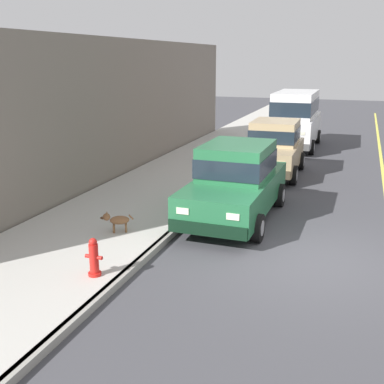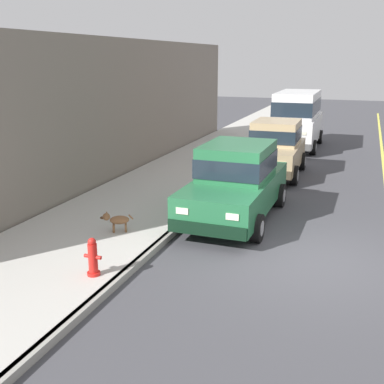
{
  "view_description": "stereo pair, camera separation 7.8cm",
  "coord_description": "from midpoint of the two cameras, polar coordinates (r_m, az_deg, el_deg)",
  "views": [
    {
      "loc": [
        0.7,
        -9.29,
        3.99
      ],
      "look_at": [
        -3.01,
        1.17,
        0.85
      ],
      "focal_mm": 44.65,
      "sensor_mm": 36.0,
      "label": 1
    },
    {
      "loc": [
        0.78,
        -9.27,
        3.99
      ],
      "look_at": [
        -3.01,
        1.17,
        0.85
      ],
      "focal_mm": 44.65,
      "sensor_mm": 36.0,
      "label": 2
    }
  ],
  "objects": [
    {
      "name": "ground_plane",
      "position": [
        10.13,
        13.88,
        -7.89
      ],
      "size": [
        80.0,
        80.0,
        0.0
      ],
      "primitive_type": "plane",
      "color": "#424247"
    },
    {
      "name": "curb",
      "position": [
        10.82,
        -3.25,
        -5.47
      ],
      "size": [
        0.16,
        64.0,
        0.14
      ],
      "primitive_type": "cube",
      "color": "gray",
      "rests_on": "ground"
    },
    {
      "name": "sidewalk",
      "position": [
        11.59,
        -11.51,
        -4.29
      ],
      "size": [
        3.6,
        64.0,
        0.14
      ],
      "primitive_type": "cube",
      "color": "#B7B5AD",
      "rests_on": "ground"
    },
    {
      "name": "car_green_sedan",
      "position": [
        12.11,
        5.08,
        1.37
      ],
      "size": [
        2.07,
        4.62,
        1.92
      ],
      "color": "#23663D",
      "rests_on": "ground"
    },
    {
      "name": "car_tan_hatchback",
      "position": [
        16.94,
        9.62,
        5.32
      ],
      "size": [
        2.01,
        3.83,
        1.88
      ],
      "color": "tan",
      "rests_on": "ground"
    },
    {
      "name": "car_white_van",
      "position": [
        22.3,
        12.12,
        8.76
      ],
      "size": [
        2.16,
        4.91,
        2.52
      ],
      "color": "white",
      "rests_on": "ground"
    },
    {
      "name": "dog_brown",
      "position": [
        11.0,
        -9.19,
        -3.31
      ],
      "size": [
        0.69,
        0.42,
        0.49
      ],
      "color": "brown",
      "rests_on": "sidewalk"
    },
    {
      "name": "fire_hydrant",
      "position": [
        8.92,
        -11.89,
        -7.75
      ],
      "size": [
        0.34,
        0.24,
        0.72
      ],
      "color": "red",
      "rests_on": "sidewalk"
    },
    {
      "name": "building_facade",
      "position": [
        17.08,
        -8.01,
        9.98
      ],
      "size": [
        0.5,
        20.0,
        4.61
      ],
      "primitive_type": "cube",
      "color": "slate",
      "rests_on": "ground"
    }
  ]
}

